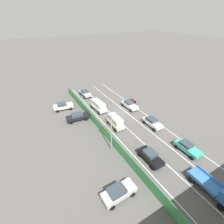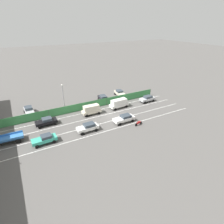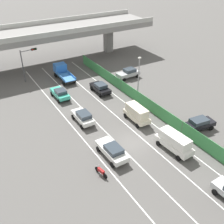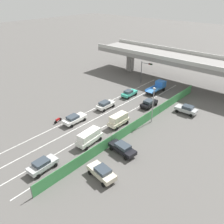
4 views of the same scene
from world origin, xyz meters
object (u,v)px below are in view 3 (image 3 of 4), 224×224
flatbed_truck_blue (62,71)px  parked_wagon_silver (128,73)px  car_van_cream (137,113)px  traffic_light (27,59)px  motorcycle (101,172)px  car_sedan_white (83,117)px  parked_sedan_dark (198,124)px  car_hatchback_white (112,150)px  traffic_cone (147,115)px  car_taxi_teal (60,93)px  car_sedan_black (100,88)px  street_lamp (139,74)px  car_van_white (174,141)px

flatbed_truck_blue → parked_wagon_silver: 12.02m
car_van_cream → traffic_light: 22.46m
car_van_cream → motorcycle: size_ratio=2.25×
car_sedan_white → flatbed_truck_blue: bearing=78.0°
traffic_light → parked_sedan_dark: bearing=-61.7°
car_van_cream → car_hatchback_white: car_van_cream is taller
flatbed_truck_blue → traffic_cone: size_ratio=8.78×
car_sedan_white → traffic_cone: car_sedan_white is taller
car_hatchback_white → car_taxi_teal: bearing=89.2°
car_sedan_black → car_hatchback_white: car_sedan_black is taller
parked_sedan_dark → street_lamp: street_lamp is taller
car_hatchback_white → car_sedan_white: size_ratio=1.10×
parked_sedan_dark → car_van_cream: bearing=134.0°
car_taxi_teal → flatbed_truck_blue: bearing=65.2°
car_van_white → car_van_cream: car_van_cream is taller
street_lamp → traffic_cone: bearing=-111.8°
parked_wagon_silver → street_lamp: size_ratio=0.63×
car_van_cream → traffic_light: (-8.57, 20.58, 2.77)m
car_van_cream → car_van_white: bearing=-89.4°
car_van_white → traffic_light: (-8.65, 27.96, 2.78)m
car_sedan_white → motorcycle: bearing=-105.6°
parked_sedan_dark → traffic_cone: size_ratio=7.05×
motorcycle → traffic_cone: motorcycle is taller
traffic_cone → car_hatchback_white: bearing=-151.2°
parked_wagon_silver → car_sedan_white: bearing=-146.2°
car_van_white → flatbed_truck_blue: size_ratio=0.83×
car_van_cream → traffic_light: traffic_light is taller
car_sedan_white → parked_sedan_dark: car_sedan_white is taller
car_sedan_black → traffic_light: traffic_light is taller
car_sedan_black → car_van_white: bearing=-89.5°
car_taxi_teal → parked_sedan_dark: (12.12, -17.42, 0.03)m
car_sedan_white → flatbed_truck_blue: 15.59m
car_hatchback_white → traffic_light: size_ratio=0.81×
car_van_cream → flatbed_truck_blue: (-3.18, 18.70, -0.03)m
car_van_white → traffic_cone: 7.64m
car_sedan_black → street_lamp: bearing=-51.9°
traffic_cone → parked_sedan_dark: bearing=-56.6°
car_sedan_black → parked_wagon_silver: parked_wagon_silver is taller
car_sedan_black → flatbed_truck_blue: flatbed_truck_blue is taller
parked_sedan_dark → car_van_white: bearing=-164.6°
car_van_cream → flatbed_truck_blue: bearing=99.7°
car_van_white → parked_wagon_silver: 21.11m
car_sedan_black → traffic_cone: car_sedan_black is taller
parked_sedan_dark → flatbed_truck_blue: bearing=109.8°
car_taxi_teal → street_lamp: street_lamp is taller
car_sedan_white → street_lamp: 10.87m
parked_sedan_dark → traffic_cone: parked_sedan_dark is taller
car_van_cream → motorcycle: (-9.21, -6.57, -0.80)m
car_sedan_white → flatbed_truck_blue: flatbed_truck_blue is taller
car_sedan_black → car_sedan_white: bearing=-133.9°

